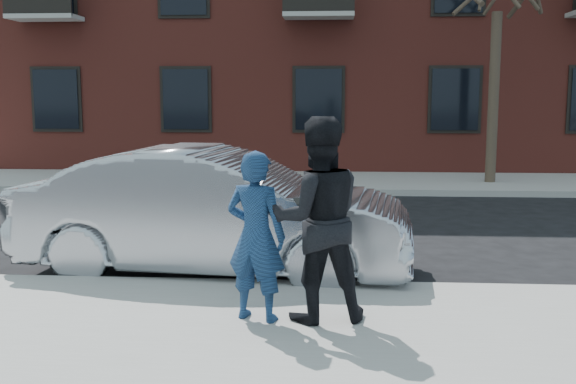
{
  "coord_description": "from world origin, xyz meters",
  "views": [
    {
      "loc": [
        0.5,
        -6.23,
        2.36
      ],
      "look_at": [
        0.07,
        0.4,
        1.39
      ],
      "focal_mm": 42.0,
      "sensor_mm": 36.0,
      "label": 1
    }
  ],
  "objects": [
    {
      "name": "ground",
      "position": [
        0.0,
        0.0,
        0.0
      ],
      "size": [
        100.0,
        100.0,
        0.0
      ],
      "primitive_type": "plane",
      "color": "black",
      "rests_on": "ground"
    },
    {
      "name": "near_sidewalk",
      "position": [
        0.0,
        -0.25,
        0.07
      ],
      "size": [
        50.0,
        3.5,
        0.15
      ],
      "primitive_type": "cube",
      "color": "gray",
      "rests_on": "ground"
    },
    {
      "name": "near_curb",
      "position": [
        0.0,
        1.55,
        0.07
      ],
      "size": [
        50.0,
        0.1,
        0.15
      ],
      "primitive_type": "cube",
      "color": "#999691",
      "rests_on": "ground"
    },
    {
      "name": "far_sidewalk",
      "position": [
        0.0,
        11.25,
        0.07
      ],
      "size": [
        50.0,
        3.5,
        0.15
      ],
      "primitive_type": "cube",
      "color": "gray",
      "rests_on": "ground"
    },
    {
      "name": "far_curb",
      "position": [
        0.0,
        9.45,
        0.07
      ],
      "size": [
        50.0,
        0.1,
        0.15
      ],
      "primitive_type": "cube",
      "color": "#999691",
      "rests_on": "ground"
    },
    {
      "name": "silver_sedan",
      "position": [
        -1.0,
        2.32,
        0.84
      ],
      "size": [
        5.22,
        2.26,
        1.67
      ],
      "primitive_type": "imported",
      "rotation": [
        0.0,
        0.0,
        1.47
      ],
      "color": "#999BA3",
      "rests_on": "ground"
    },
    {
      "name": "man_hoodie",
      "position": [
        -0.23,
        0.17,
        0.99
      ],
      "size": [
        0.71,
        0.58,
        1.68
      ],
      "rotation": [
        0.0,
        0.0,
        2.82
      ],
      "color": "navy",
      "rests_on": "near_sidewalk"
    },
    {
      "name": "man_peacoat",
      "position": [
        0.36,
        0.21,
        1.15
      ],
      "size": [
        1.13,
        0.97,
        2.0
      ],
      "rotation": [
        0.0,
        0.0,
        3.39
      ],
      "color": "black",
      "rests_on": "near_sidewalk"
    }
  ]
}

